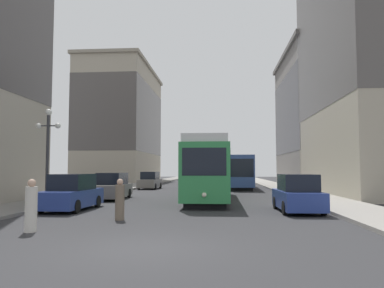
% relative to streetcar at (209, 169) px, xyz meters
% --- Properties ---
extents(ground_plane, '(200.00, 200.00, 0.00)m').
position_rel_streetcar_xyz_m(ground_plane, '(-1.11, -15.82, -2.10)').
color(ground_plane, '#303033').
extents(sidewalk_left, '(3.33, 120.00, 0.15)m').
position_rel_streetcar_xyz_m(sidewalk_left, '(-9.70, 24.18, -2.03)').
color(sidewalk_left, gray).
rests_on(sidewalk_left, ground).
extents(sidewalk_right, '(3.33, 120.00, 0.15)m').
position_rel_streetcar_xyz_m(sidewalk_right, '(7.49, 24.18, -2.03)').
color(sidewalk_right, gray).
rests_on(sidewalk_right, ground).
extents(streetcar, '(2.64, 13.91, 3.89)m').
position_rel_streetcar_xyz_m(streetcar, '(0.00, 0.00, 0.00)').
color(streetcar, black).
rests_on(streetcar, ground).
extents(transit_bus, '(2.89, 11.15, 3.45)m').
position_rel_streetcar_xyz_m(transit_bus, '(2.87, 15.33, -0.15)').
color(transit_bus, black).
rests_on(transit_bus, ground).
extents(parked_car_left_near, '(1.99, 4.58, 1.82)m').
position_rel_streetcar_xyz_m(parked_car_left_near, '(-6.73, 14.09, -1.26)').
color(parked_car_left_near, black).
rests_on(parked_car_left_near, ground).
extents(parked_car_left_mid, '(1.94, 4.63, 1.82)m').
position_rel_streetcar_xyz_m(parked_car_left_mid, '(-6.73, -6.89, -1.26)').
color(parked_car_left_mid, black).
rests_on(parked_car_left_mid, ground).
extents(parked_car_right_far, '(1.93, 4.38, 1.82)m').
position_rel_streetcar_xyz_m(parked_car_right_far, '(4.52, -6.93, -1.26)').
color(parked_car_right_far, black).
rests_on(parked_car_right_far, ground).
extents(parked_car_left_far, '(1.94, 4.95, 1.82)m').
position_rel_streetcar_xyz_m(parked_car_left_far, '(-6.73, 0.14, -1.26)').
color(parked_car_left_far, black).
rests_on(parked_car_left_far, ground).
extents(pedestrian_crossing_near, '(0.39, 0.39, 1.73)m').
position_rel_streetcar_xyz_m(pedestrian_crossing_near, '(-5.40, -13.56, -1.29)').
color(pedestrian_crossing_near, beige).
rests_on(pedestrian_crossing_near, ground).
extents(pedestrian_crossing_far, '(0.37, 0.37, 1.67)m').
position_rel_streetcar_xyz_m(pedestrian_crossing_far, '(-3.28, -10.45, -1.32)').
color(pedestrian_crossing_far, '#6B5B4C').
rests_on(pedestrian_crossing_far, ground).
extents(lamp_post_left_near, '(1.41, 0.36, 5.23)m').
position_rel_streetcar_xyz_m(lamp_post_left_near, '(-8.63, -5.73, 1.50)').
color(lamp_post_left_near, '#333338').
rests_on(lamp_post_left_near, sidewalk_left).
extents(building_left_corner, '(10.62, 22.63, 19.74)m').
position_rel_streetcar_xyz_m(building_left_corner, '(-16.37, 38.40, 8.05)').
color(building_left_corner, '#B2A893').
rests_on(building_left_corner, ground).
extents(building_right_midblock, '(13.80, 18.03, 17.02)m').
position_rel_streetcar_xyz_m(building_right_midblock, '(15.76, 23.13, 6.64)').
color(building_right_midblock, gray).
rests_on(building_right_midblock, ground).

